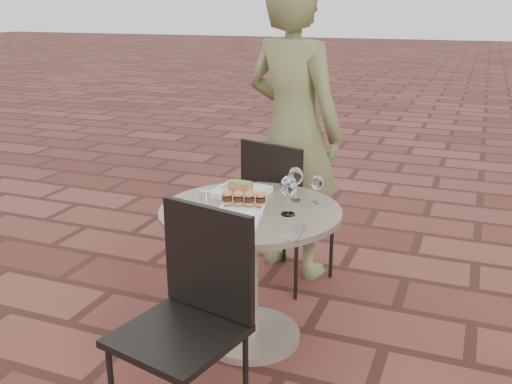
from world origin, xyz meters
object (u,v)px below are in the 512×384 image
at_px(diner, 293,131).
at_px(plate_tuna, 229,223).
at_px(chair_near, 193,303).
at_px(plate_salmon, 240,191).
at_px(chair_far, 281,202).
at_px(plate_sliders, 244,201).
at_px(cafe_table, 250,254).

relative_size(diner, plate_tuna, 5.95).
relative_size(chair_near, plate_salmon, 3.27).
relative_size(chair_far, plate_salmon, 3.27).
bearing_deg(plate_sliders, diner, 92.55).
xyz_separation_m(cafe_table, chair_near, (0.02, -0.66, 0.07)).
bearing_deg(diner, chair_far, 111.93).
xyz_separation_m(cafe_table, plate_tuna, (0.00, -0.26, 0.26)).
distance_m(cafe_table, diner, 1.01).
distance_m(plate_salmon, plate_sliders, 0.21).
distance_m(diner, plate_sliders, 0.92).
bearing_deg(plate_tuna, chair_near, -87.80).
bearing_deg(cafe_table, plate_tuna, -89.69).
bearing_deg(chair_far, plate_sliders, 110.97).
distance_m(cafe_table, chair_near, 0.66).
xyz_separation_m(chair_near, plate_sliders, (-0.05, 0.66, 0.21)).
xyz_separation_m(plate_sliders, plate_tuna, (0.04, -0.26, -0.02)).
height_order(chair_near, plate_tuna, chair_near).
height_order(cafe_table, plate_sliders, plate_sliders).
height_order(plate_salmon, plate_tuna, plate_salmon).
bearing_deg(plate_salmon, diner, 85.44).
height_order(diner, plate_sliders, diner).
bearing_deg(chair_near, cafe_table, 104.18).
bearing_deg(chair_near, plate_salmon, 112.74).
bearing_deg(diner, plate_sliders, 110.84).
bearing_deg(plate_sliders, chair_far, 92.11).
height_order(chair_near, plate_salmon, chair_near).
xyz_separation_m(cafe_table, diner, (-0.07, 0.90, 0.45)).
bearing_deg(plate_salmon, chair_far, 80.85).
xyz_separation_m(cafe_table, chair_far, (-0.06, 0.64, 0.07)).
height_order(cafe_table, diner, diner).
bearing_deg(diner, plate_salmon, 103.74).
height_order(cafe_table, plate_salmon, plate_salmon).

